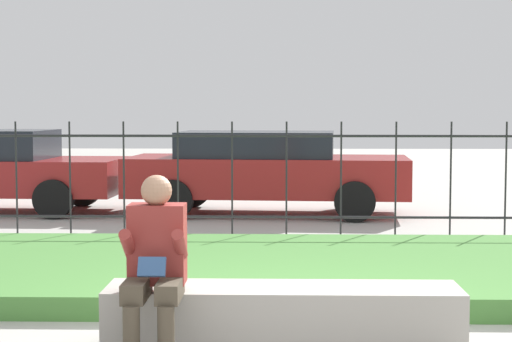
% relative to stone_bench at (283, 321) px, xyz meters
% --- Properties ---
extents(stone_bench, '(2.48, 0.55, 0.44)m').
position_rel_stone_bench_xyz_m(stone_bench, '(0.00, 0.00, 0.00)').
color(stone_bench, '#ADA89E').
rests_on(stone_bench, ground_plane).
extents(person_seated_reader, '(0.42, 0.73, 1.24)m').
position_rel_stone_bench_xyz_m(person_seated_reader, '(-0.85, -0.30, 0.48)').
color(person_seated_reader, black).
rests_on(person_seated_reader, ground_plane).
extents(grass_berm, '(9.60, 3.45, 0.20)m').
position_rel_stone_bench_xyz_m(grass_berm, '(0.07, 2.42, -0.10)').
color(grass_berm, '#4C893D').
rests_on(grass_berm, ground_plane).
extents(iron_fence, '(7.60, 0.03, 1.52)m').
position_rel_stone_bench_xyz_m(iron_fence, '(0.07, 4.90, 0.60)').
color(iron_fence, '#232326').
rests_on(iron_fence, ground_plane).
extents(car_parked_center, '(4.53, 2.12, 1.32)m').
position_rel_stone_bench_xyz_m(car_parked_center, '(-0.24, 7.66, 0.52)').
color(car_parked_center, maroon).
rests_on(car_parked_center, ground_plane).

